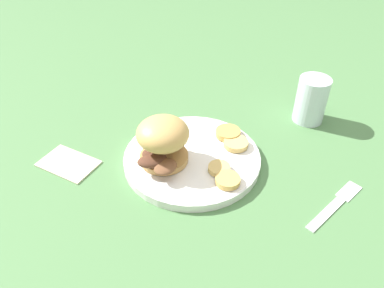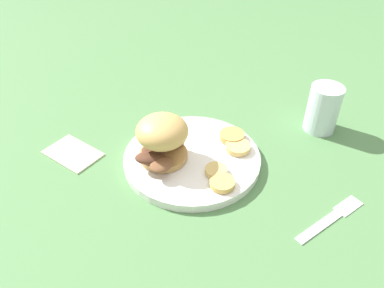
{
  "view_description": "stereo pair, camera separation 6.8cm",
  "coord_description": "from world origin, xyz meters",
  "px_view_note": "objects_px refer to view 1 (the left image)",
  "views": [
    {
      "loc": [
        -0.24,
        0.48,
        0.47
      ],
      "look_at": [
        0.0,
        0.0,
        0.04
      ],
      "focal_mm": 35.0,
      "sensor_mm": 36.0,
      "label": 1
    },
    {
      "loc": [
        -0.3,
        0.45,
        0.47
      ],
      "look_at": [
        0.0,
        0.0,
        0.04
      ],
      "focal_mm": 35.0,
      "sensor_mm": 36.0,
      "label": 2
    }
  ],
  "objects_px": {
    "dinner_plate": "(192,158)",
    "sandwich": "(162,141)",
    "fork": "(335,204)",
    "drinking_glass": "(311,100)"
  },
  "relations": [
    {
      "from": "dinner_plate",
      "to": "sandwich",
      "type": "bearing_deg",
      "value": 44.74
    },
    {
      "from": "dinner_plate",
      "to": "sandwich",
      "type": "distance_m",
      "value": 0.08
    },
    {
      "from": "dinner_plate",
      "to": "drinking_glass",
      "type": "distance_m",
      "value": 0.29
    },
    {
      "from": "fork",
      "to": "dinner_plate",
      "type": "bearing_deg",
      "value": 1.33
    },
    {
      "from": "dinner_plate",
      "to": "sandwich",
      "type": "xyz_separation_m",
      "value": [
        0.04,
        0.04,
        0.05
      ]
    },
    {
      "from": "sandwich",
      "to": "fork",
      "type": "xyz_separation_m",
      "value": [
        -0.3,
        -0.04,
        -0.06
      ]
    },
    {
      "from": "fork",
      "to": "sandwich",
      "type": "bearing_deg",
      "value": 8.42
    },
    {
      "from": "sandwich",
      "to": "fork",
      "type": "relative_size",
      "value": 0.79
    },
    {
      "from": "dinner_plate",
      "to": "drinking_glass",
      "type": "xyz_separation_m",
      "value": [
        -0.16,
        -0.24,
        0.04
      ]
    },
    {
      "from": "dinner_plate",
      "to": "drinking_glass",
      "type": "relative_size",
      "value": 2.58
    }
  ]
}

